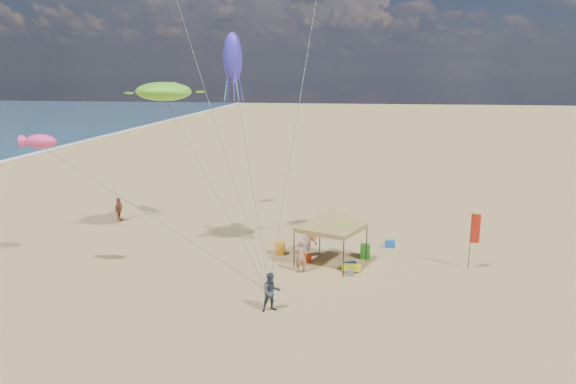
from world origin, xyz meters
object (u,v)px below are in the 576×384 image
canopy_tent (332,210)px  chair_yellow (280,248)px  person_near_b (271,292)px  person_near_c (307,241)px  cooler_red (306,257)px  beach_cart (351,268)px  chair_green (365,251)px  person_near_a (301,256)px  person_far_a (119,209)px  feather_flag (474,232)px  cooler_blue (390,244)px

canopy_tent → chair_yellow: 3.85m
person_near_b → person_near_c: person_near_c is taller
cooler_red → beach_cart: 2.63m
chair_green → person_near_b: bearing=-117.7°
person_near_a → beach_cart: bearing=171.5°
chair_green → cooler_red: bearing=-161.8°
person_near_a → person_far_a: person_near_a is taller
feather_flag → beach_cart: bearing=-169.1°
canopy_tent → person_near_a: bearing=-134.9°
person_far_a → person_near_b: bearing=-130.5°
feather_flag → cooler_red: feather_flag is taller
cooler_blue → chair_green: size_ratio=0.77×
cooler_blue → person_near_c: bearing=-153.7°
chair_green → beach_cart: (-0.64, -2.16, -0.15)m
cooler_blue → person_near_a: person_near_a is taller
person_near_a → chair_yellow: bearing=-77.7°
person_near_b → person_far_a: bearing=108.1°
person_near_a → person_near_c: person_near_c is taller
canopy_tent → person_near_c: 2.52m
beach_cart → person_near_a: size_ratio=0.56×
canopy_tent → person_near_a: canopy_tent is taller
chair_green → person_near_c: (-3.03, -0.27, 0.51)m
chair_green → person_near_b: (-3.72, -7.07, 0.46)m
feather_flag → person_near_b: 10.82m
cooler_red → person_near_c: bearing=92.7°
cooler_blue → feather_flag: bearing=-37.2°
chair_yellow → person_near_b: size_ratio=0.43×
cooler_red → person_near_b: 6.16m
chair_green → chair_yellow: 4.49m
cooler_blue → person_near_b: 10.31m
chair_yellow → beach_cart: size_ratio=0.78×
canopy_tent → cooler_blue: size_ratio=9.31×
canopy_tent → feather_flag: bearing=1.3°
person_near_a → person_near_b: size_ratio=0.99×
beach_cart → person_near_c: size_ratio=0.52×
beach_cart → person_near_c: 3.11m
feather_flag → person_near_c: feather_flag is taller
cooler_blue → beach_cart: (-1.99, -4.05, 0.01)m
cooler_red → feather_flag: bearing=-0.3°
cooler_blue → person_far_a: bearing=170.3°
beach_cart → person_far_a: 16.76m
canopy_tent → person_far_a: size_ratio=3.22×
canopy_tent → person_near_a: size_ratio=3.11×
person_near_a → person_near_c: bearing=-109.2°
cooler_red → canopy_tent: bearing=-9.2°
chair_green → person_near_b: size_ratio=0.43×
cooler_blue → person_near_a: bearing=-134.9°
cooler_blue → person_far_a: 17.47m
canopy_tent → person_far_a: bearing=157.0°
person_near_a → person_near_b: bearing=64.1°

